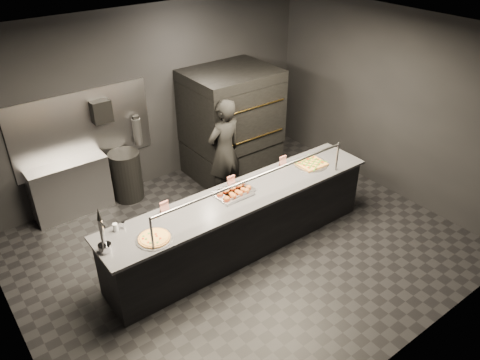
{
  "coord_description": "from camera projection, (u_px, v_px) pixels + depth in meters",
  "views": [
    {
      "loc": [
        -3.21,
        -4.21,
        4.35
      ],
      "look_at": [
        0.11,
        0.2,
        1.01
      ],
      "focal_mm": 35.0,
      "sensor_mm": 36.0,
      "label": 1
    }
  ],
  "objects": [
    {
      "name": "fire_extinguisher",
      "position": [
        137.0,
        131.0,
        7.69
      ],
      "size": [
        0.14,
        0.14,
        0.51
      ],
      "color": "#B2B2B7",
      "rests_on": "room"
    },
    {
      "name": "prep_shelf",
      "position": [
        71.0,
        189.0,
        7.31
      ],
      "size": [
        1.2,
        0.35,
        0.9
      ],
      "primitive_type": "cube",
      "color": "#99999E",
      "rests_on": "ground"
    },
    {
      "name": "trash_bin",
      "position": [
        126.0,
        176.0,
        7.72
      ],
      "size": [
        0.5,
        0.5,
        0.84
      ],
      "primitive_type": "cylinder",
      "color": "black",
      "rests_on": "ground"
    },
    {
      "name": "worker",
      "position": [
        224.0,
        151.0,
        7.46
      ],
      "size": [
        0.68,
        0.49,
        1.76
      ],
      "primitive_type": "imported",
      "rotation": [
        0.0,
        0.0,
        3.25
      ],
      "color": "black",
      "rests_on": "ground"
    },
    {
      "name": "square_pizza",
      "position": [
        311.0,
        164.0,
        7.0
      ],
      "size": [
        0.51,
        0.51,
        0.05
      ],
      "color": "silver",
      "rests_on": "service_counter"
    },
    {
      "name": "room",
      "position": [
        239.0,
        156.0,
        6.03
      ],
      "size": [
        6.04,
        6.0,
        3.0
      ],
      "color": "black",
      "rests_on": "ground"
    },
    {
      "name": "service_counter",
      "position": [
        242.0,
        222.0,
        6.54
      ],
      "size": [
        4.1,
        0.78,
        1.37
      ],
      "color": "black",
      "rests_on": "ground"
    },
    {
      "name": "beer_tap",
      "position": [
        103.0,
        239.0,
        5.22
      ],
      "size": [
        0.15,
        0.22,
        0.58
      ],
      "color": "silver",
      "rests_on": "service_counter"
    },
    {
      "name": "pizza_oven",
      "position": [
        231.0,
        123.0,
        8.2
      ],
      "size": [
        1.5,
        1.23,
        1.91
      ],
      "color": "black",
      "rests_on": "ground"
    },
    {
      "name": "condiment_jar",
      "position": [
        118.0,
        227.0,
        5.61
      ],
      "size": [
        0.16,
        0.06,
        0.1
      ],
      "color": "silver",
      "rests_on": "service_counter"
    },
    {
      "name": "slider_tray_b",
      "position": [
        237.0,
        189.0,
        6.37
      ],
      "size": [
        0.45,
        0.34,
        0.07
      ],
      "color": "silver",
      "rests_on": "service_counter"
    },
    {
      "name": "slider_tray_a",
      "position": [
        233.0,
        193.0,
        6.29
      ],
      "size": [
        0.5,
        0.38,
        0.08
      ],
      "color": "silver",
      "rests_on": "service_counter"
    },
    {
      "name": "tent_cards",
      "position": [
        229.0,
        181.0,
        6.45
      ],
      "size": [
        2.12,
        0.04,
        0.15
      ],
      "color": "white",
      "rests_on": "service_counter"
    },
    {
      "name": "round_pizza",
      "position": [
        154.0,
        238.0,
        5.47
      ],
      "size": [
        0.44,
        0.44,
        0.03
      ],
      "color": "silver",
      "rests_on": "service_counter"
    },
    {
      "name": "towel_dispenser",
      "position": [
        101.0,
        111.0,
        7.15
      ],
      "size": [
        0.3,
        0.2,
        0.35
      ],
      "primitive_type": "cube",
      "color": "black",
      "rests_on": "room"
    }
  ]
}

